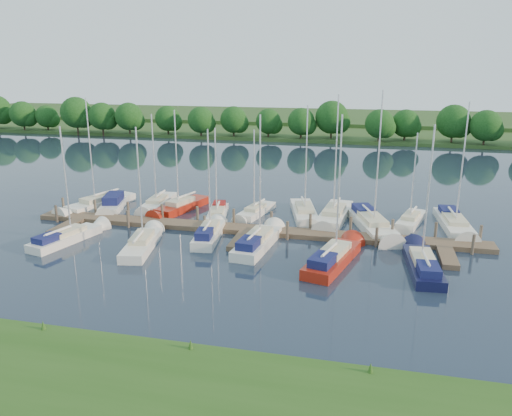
% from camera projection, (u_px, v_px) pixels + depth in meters
% --- Properties ---
extents(ground, '(260.00, 260.00, 0.00)m').
position_uv_depth(ground, '(222.00, 267.00, 35.99)').
color(ground, '#181F30').
rests_on(ground, ground).
extents(near_bank, '(90.00, 10.00, 0.50)m').
position_uv_depth(near_bank, '(112.00, 405.00, 20.95)').
color(near_bank, '#244D16').
rests_on(near_bank, ground).
extents(dock, '(40.00, 6.00, 0.40)m').
position_uv_depth(dock, '(247.00, 232.00, 42.78)').
color(dock, '#4E3B2C').
rests_on(dock, ground).
extents(mooring_pilings, '(38.24, 2.84, 2.00)m').
position_uv_depth(mooring_pilings, '(250.00, 224.00, 43.72)').
color(mooring_pilings, '#473D33').
rests_on(mooring_pilings, ground).
extents(far_shore, '(180.00, 30.00, 0.60)m').
position_uv_depth(far_shore, '(325.00, 132.00, 106.09)').
color(far_shore, '#29481B').
rests_on(far_shore, ground).
extents(distant_hill, '(220.00, 40.00, 1.40)m').
position_uv_depth(distant_hill, '(334.00, 118.00, 129.37)').
color(distant_hill, '#375625').
rests_on(distant_hill, ground).
extents(treeline, '(145.49, 9.38, 8.20)m').
position_uv_depth(treeline, '(313.00, 120.00, 92.73)').
color(treeline, '#38281C').
rests_on(treeline, ground).
extents(sailboat_n_0, '(4.55, 8.90, 11.44)m').
position_uv_depth(sailboat_n_0, '(98.00, 205.00, 50.67)').
color(sailboat_n_0, white).
rests_on(sailboat_n_0, ground).
extents(motorboat, '(3.30, 6.69, 1.86)m').
position_uv_depth(motorboat, '(113.00, 205.00, 50.25)').
color(motorboat, white).
rests_on(motorboat, ground).
extents(sailboat_n_2, '(2.29, 7.74, 9.74)m').
position_uv_depth(sailboat_n_2, '(157.00, 204.00, 51.15)').
color(sailboat_n_2, white).
rests_on(sailboat_n_2, ground).
extents(sailboat_n_3, '(3.75, 8.06, 10.40)m').
position_uv_depth(sailboat_n_3, '(180.00, 208.00, 49.69)').
color(sailboat_n_3, '#9C1E0E').
rests_on(sailboat_n_3, ground).
extents(sailboat_n_4, '(2.79, 7.04, 8.91)m').
position_uv_depth(sailboat_n_4, '(217.00, 215.00, 47.19)').
color(sailboat_n_4, white).
rests_on(sailboat_n_4, ground).
extents(sailboat_n_5, '(2.80, 6.78, 8.59)m').
position_uv_depth(sailboat_n_5, '(255.00, 212.00, 48.24)').
color(sailboat_n_5, white).
rests_on(sailboat_n_5, ground).
extents(sailboat_n_6, '(3.76, 8.67, 10.93)m').
position_uv_depth(sailboat_n_6, '(304.00, 214.00, 47.73)').
color(sailboat_n_6, white).
rests_on(sailboat_n_6, ground).
extents(sailboat_n_7, '(3.05, 9.54, 11.99)m').
position_uv_depth(sailboat_n_7, '(334.00, 217.00, 46.87)').
color(sailboat_n_7, white).
rests_on(sailboat_n_7, ground).
extents(sailboat_n_8, '(4.85, 9.91, 12.50)m').
position_uv_depth(sailboat_n_8, '(372.00, 225.00, 44.23)').
color(sailboat_n_8, white).
rests_on(sailboat_n_8, ground).
extents(sailboat_n_9, '(3.13, 6.80, 8.72)m').
position_uv_depth(sailboat_n_9, '(410.00, 221.00, 45.45)').
color(sailboat_n_9, white).
rests_on(sailboat_n_9, ground).
extents(sailboat_n_10, '(2.77, 9.20, 11.48)m').
position_uv_depth(sailboat_n_10, '(454.00, 224.00, 44.52)').
color(sailboat_n_10, white).
rests_on(sailboat_n_10, ground).
extents(sailboat_s_0, '(3.30, 7.71, 9.79)m').
position_uv_depth(sailboat_s_0, '(68.00, 238.00, 41.01)').
color(sailboat_s_0, white).
rests_on(sailboat_s_0, ground).
extents(sailboat_s_1, '(3.02, 7.79, 9.97)m').
position_uv_depth(sailboat_s_1, '(142.00, 245.00, 39.59)').
color(sailboat_s_1, white).
rests_on(sailboat_s_1, ground).
extents(sailboat_s_2, '(2.42, 7.33, 9.58)m').
position_uv_depth(sailboat_s_2, '(209.00, 235.00, 41.62)').
color(sailboat_s_2, white).
rests_on(sailboat_s_2, ground).
extents(sailboat_s_3, '(2.72, 8.49, 10.89)m').
position_uv_depth(sailboat_s_3, '(258.00, 243.00, 39.81)').
color(sailboat_s_3, white).
rests_on(sailboat_s_3, ground).
extents(sailboat_s_4, '(3.88, 8.79, 11.24)m').
position_uv_depth(sailboat_s_4, '(333.00, 259.00, 36.48)').
color(sailboat_s_4, '#9C1E0E').
rests_on(sailboat_s_4, ground).
extents(sailboat_s_5, '(2.47, 8.36, 10.62)m').
position_uv_depth(sailboat_s_5, '(422.00, 265.00, 35.40)').
color(sailboat_s_5, black).
rests_on(sailboat_s_5, ground).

